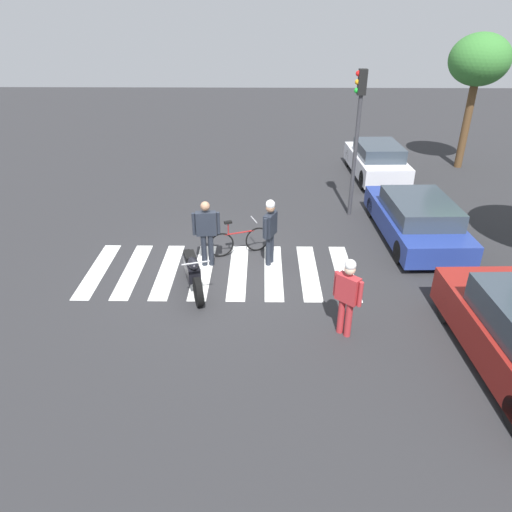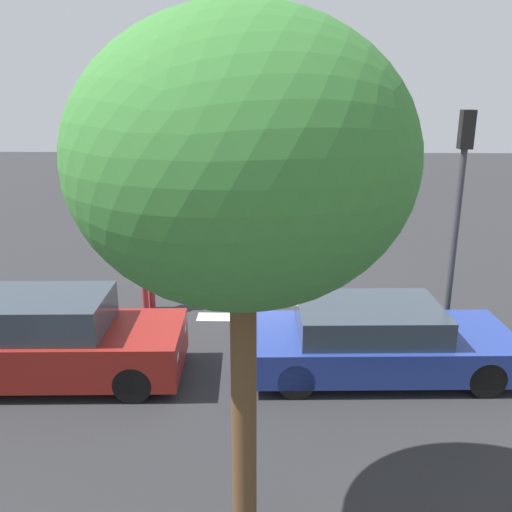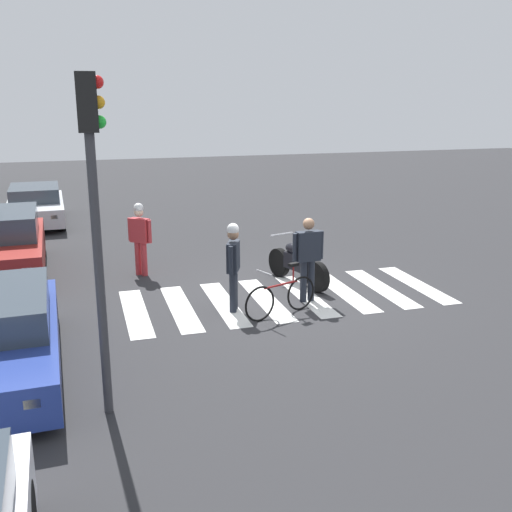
{
  "view_description": "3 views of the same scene",
  "coord_description": "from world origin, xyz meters",
  "px_view_note": "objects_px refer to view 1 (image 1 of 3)",
  "views": [
    {
      "loc": [
        10.43,
        1.05,
        6.03
      ],
      "look_at": [
        0.63,
        0.92,
        0.78
      ],
      "focal_mm": 33.13,
      "sensor_mm": 36.0,
      "label": 1
    },
    {
      "loc": [
        -0.15,
        14.12,
        4.75
      ],
      "look_at": [
        0.17,
        1.06,
        0.77
      ],
      "focal_mm": 38.13,
      "sensor_mm": 36.0,
      "label": 2
    },
    {
      "loc": [
        -11.28,
        4.05,
        4.15
      ],
      "look_at": [
        -0.0,
        0.66,
        0.97
      ],
      "focal_mm": 41.79,
      "sensor_mm": 36.0,
      "label": 3
    }
  ],
  "objects_px": {
    "pedestrian_bystander": "(347,293)",
    "traffic_light_pole": "(358,122)",
    "car_white_van": "(376,161)",
    "officer_on_foot": "(206,229)",
    "leaning_bicycle": "(239,241)",
    "car_blue_hatchback": "(416,219)",
    "police_motorcycle": "(193,272)",
    "officer_by_motorcycle": "(270,228)"
  },
  "relations": [
    {
      "from": "pedestrian_bystander",
      "to": "car_white_van",
      "type": "distance_m",
      "value": 10.43
    },
    {
      "from": "officer_by_motorcycle",
      "to": "traffic_light_pole",
      "type": "height_order",
      "value": "traffic_light_pole"
    },
    {
      "from": "police_motorcycle",
      "to": "traffic_light_pole",
      "type": "xyz_separation_m",
      "value": [
        -4.59,
        4.44,
        2.49
      ]
    },
    {
      "from": "leaning_bicycle",
      "to": "pedestrian_bystander",
      "type": "bearing_deg",
      "value": 33.24
    },
    {
      "from": "officer_by_motorcycle",
      "to": "car_white_van",
      "type": "height_order",
      "value": "officer_by_motorcycle"
    },
    {
      "from": "officer_on_foot",
      "to": "car_blue_hatchback",
      "type": "relative_size",
      "value": 0.39
    },
    {
      "from": "officer_by_motorcycle",
      "to": "pedestrian_bystander",
      "type": "relative_size",
      "value": 1.02
    },
    {
      "from": "police_motorcycle",
      "to": "officer_by_motorcycle",
      "type": "distance_m",
      "value": 2.3
    },
    {
      "from": "police_motorcycle",
      "to": "pedestrian_bystander",
      "type": "xyz_separation_m",
      "value": [
        1.71,
        3.33,
        0.53
      ]
    },
    {
      "from": "leaning_bicycle",
      "to": "officer_on_foot",
      "type": "bearing_deg",
      "value": -51.1
    },
    {
      "from": "car_white_van",
      "to": "traffic_light_pole",
      "type": "distance_m",
      "value": 4.7
    },
    {
      "from": "officer_on_foot",
      "to": "pedestrian_bystander",
      "type": "relative_size",
      "value": 1.01
    },
    {
      "from": "pedestrian_bystander",
      "to": "car_white_van",
      "type": "relative_size",
      "value": 0.43
    },
    {
      "from": "officer_by_motorcycle",
      "to": "officer_on_foot",
      "type": "bearing_deg",
      "value": -86.12
    },
    {
      "from": "officer_on_foot",
      "to": "car_blue_hatchback",
      "type": "xyz_separation_m",
      "value": [
        -1.71,
        5.81,
        -0.42
      ]
    },
    {
      "from": "car_white_van",
      "to": "officer_on_foot",
      "type": "bearing_deg",
      "value": -39.04
    },
    {
      "from": "car_white_van",
      "to": "officer_by_motorcycle",
      "type": "bearing_deg",
      "value": -30.83
    },
    {
      "from": "pedestrian_bystander",
      "to": "traffic_light_pole",
      "type": "distance_m",
      "value": 6.69
    },
    {
      "from": "car_white_van",
      "to": "leaning_bicycle",
      "type": "bearing_deg",
      "value": -37.57
    },
    {
      "from": "officer_by_motorcycle",
      "to": "car_white_van",
      "type": "bearing_deg",
      "value": 149.17
    },
    {
      "from": "police_motorcycle",
      "to": "officer_by_motorcycle",
      "type": "relative_size",
      "value": 1.15
    },
    {
      "from": "officer_on_foot",
      "to": "officer_by_motorcycle",
      "type": "relative_size",
      "value": 0.99
    },
    {
      "from": "police_motorcycle",
      "to": "car_white_van",
      "type": "distance_m",
      "value": 10.32
    },
    {
      "from": "leaning_bicycle",
      "to": "traffic_light_pole",
      "type": "xyz_separation_m",
      "value": [
        -2.78,
        3.42,
        2.57
      ]
    },
    {
      "from": "officer_on_foot",
      "to": "pedestrian_bystander",
      "type": "distance_m",
      "value": 4.23
    },
    {
      "from": "car_white_van",
      "to": "traffic_light_pole",
      "type": "bearing_deg",
      "value": -23.29
    },
    {
      "from": "leaning_bicycle",
      "to": "officer_on_foot",
      "type": "xyz_separation_m",
      "value": [
        0.64,
        -0.79,
        0.63
      ]
    },
    {
      "from": "police_motorcycle",
      "to": "pedestrian_bystander",
      "type": "relative_size",
      "value": 1.17
    },
    {
      "from": "officer_on_foot",
      "to": "police_motorcycle",
      "type": "bearing_deg",
      "value": -11.08
    },
    {
      "from": "traffic_light_pole",
      "to": "officer_on_foot",
      "type": "bearing_deg",
      "value": -50.89
    },
    {
      "from": "police_motorcycle",
      "to": "car_blue_hatchback",
      "type": "xyz_separation_m",
      "value": [
        -2.88,
        6.04,
        0.13
      ]
    },
    {
      "from": "leaning_bicycle",
      "to": "car_blue_hatchback",
      "type": "height_order",
      "value": "car_blue_hatchback"
    },
    {
      "from": "leaning_bicycle",
      "to": "pedestrian_bystander",
      "type": "height_order",
      "value": "pedestrian_bystander"
    },
    {
      "from": "leaning_bicycle",
      "to": "car_white_van",
      "type": "relative_size",
      "value": 0.4
    },
    {
      "from": "traffic_light_pole",
      "to": "leaning_bicycle",
      "type": "bearing_deg",
      "value": -50.85
    },
    {
      "from": "car_blue_hatchback",
      "to": "traffic_light_pole",
      "type": "bearing_deg",
      "value": -136.73
    },
    {
      "from": "police_motorcycle",
      "to": "officer_by_motorcycle",
      "type": "xyz_separation_m",
      "value": [
        -1.28,
        1.83,
        0.56
      ]
    },
    {
      "from": "pedestrian_bystander",
      "to": "officer_by_motorcycle",
      "type": "bearing_deg",
      "value": -153.47
    },
    {
      "from": "police_motorcycle",
      "to": "traffic_light_pole",
      "type": "bearing_deg",
      "value": 135.97
    },
    {
      "from": "leaning_bicycle",
      "to": "officer_by_motorcycle",
      "type": "height_order",
      "value": "officer_by_motorcycle"
    },
    {
      "from": "police_motorcycle",
      "to": "officer_on_foot",
      "type": "bearing_deg",
      "value": 168.92
    },
    {
      "from": "pedestrian_bystander",
      "to": "traffic_light_pole",
      "type": "bearing_deg",
      "value": 169.99
    }
  ]
}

